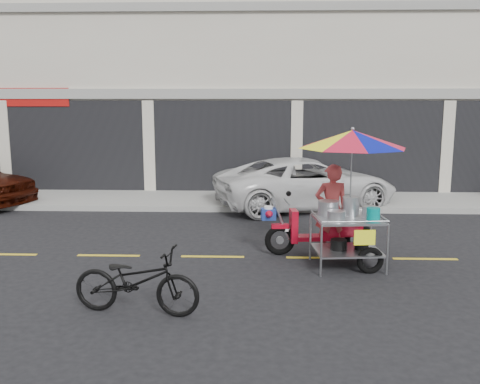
{
  "coord_description": "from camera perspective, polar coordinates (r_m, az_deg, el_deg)",
  "views": [
    {
      "loc": [
        -1.12,
        -9.76,
        2.98
      ],
      "look_at": [
        -1.5,
        0.6,
        1.15
      ],
      "focal_mm": 40.0,
      "sensor_mm": 36.0,
      "label": 1
    }
  ],
  "objects": [
    {
      "name": "centerline",
      "position": [
        10.27,
        8.33,
        -6.95
      ],
      "size": [
        42.0,
        0.1,
        0.01
      ],
      "primitive_type": "cube",
      "color": "gold",
      "rests_on": "ground"
    },
    {
      "name": "shophouse_block",
      "position": [
        20.77,
        13.39,
        13.22
      ],
      "size": [
        36.0,
        8.11,
        10.4
      ],
      "color": "beige",
      "rests_on": "ground"
    },
    {
      "name": "food_vendor_rig",
      "position": [
        9.79,
        10.89,
        1.52
      ],
      "size": [
        2.62,
        2.09,
        2.49
      ],
      "rotation": [
        0.0,
        0.0,
        0.1
      ],
      "color": "black",
      "rests_on": "ground"
    },
    {
      "name": "sidewalk",
      "position": [
        15.58,
        6.19,
        -0.79
      ],
      "size": [
        45.0,
        3.0,
        0.15
      ],
      "primitive_type": "cube",
      "color": "gray",
      "rests_on": "ground"
    },
    {
      "name": "white_pickup",
      "position": [
        14.7,
        7.09,
        0.97
      ],
      "size": [
        5.44,
        3.8,
        1.38
      ],
      "primitive_type": "imported",
      "rotation": [
        0.0,
        0.0,
        1.91
      ],
      "color": "silver",
      "rests_on": "ground"
    },
    {
      "name": "ground",
      "position": [
        10.27,
        8.33,
        -6.97
      ],
      "size": [
        90.0,
        90.0,
        0.0
      ],
      "primitive_type": "plane",
      "color": "black"
    },
    {
      "name": "near_bicycle",
      "position": [
        7.66,
        -10.99,
        -9.28
      ],
      "size": [
        1.89,
        0.89,
        0.95
      ],
      "primitive_type": "imported",
      "rotation": [
        0.0,
        0.0,
        1.42
      ],
      "color": "black",
      "rests_on": "ground"
    }
  ]
}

